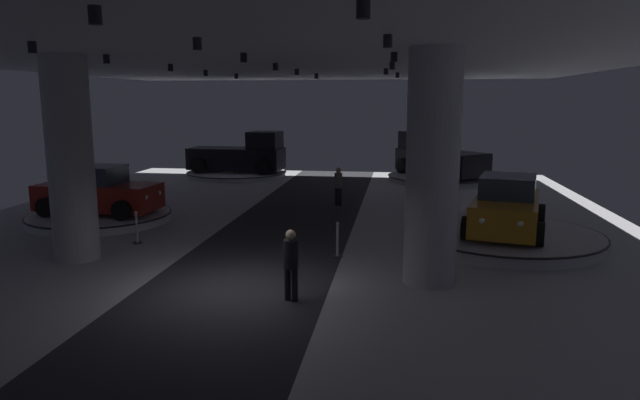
{
  "coord_description": "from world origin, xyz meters",
  "views": [
    {
      "loc": [
        3.74,
        -11.97,
        4.33
      ],
      "look_at": [
        1.43,
        4.23,
        1.4
      ],
      "focal_mm": 31.55,
      "sensor_mm": 36.0,
      "label": 1
    }
  ],
  "objects_px": {
    "column_right": "(432,169)",
    "pickup_truck_deep_right": "(437,158)",
    "visitor_walking_near": "(291,261)",
    "pickup_truck_deep_left": "(242,155)",
    "display_platform_deep_left": "(237,173)",
    "column_left": "(70,160)",
    "display_car_mid_right": "(506,207)",
    "visitor_walking_far": "(338,184)",
    "display_platform_mid_left": "(100,217)",
    "display_car_mid_left": "(98,192)",
    "display_platform_mid_right": "(505,237)",
    "display_platform_deep_right": "(440,178)"
  },
  "relations": [
    {
      "from": "pickup_truck_deep_left",
      "to": "visitor_walking_far",
      "type": "xyz_separation_m",
      "value": [
        6.45,
        -8.3,
        -0.29
      ]
    },
    {
      "from": "display_platform_deep_right",
      "to": "display_platform_mid_right",
      "type": "distance_m",
      "value": 13.67
    },
    {
      "from": "column_right",
      "to": "display_platform_mid_right",
      "type": "bearing_deg",
      "value": 58.84
    },
    {
      "from": "pickup_truck_deep_left",
      "to": "display_platform_mid_left",
      "type": "bearing_deg",
      "value": -97.65
    },
    {
      "from": "pickup_truck_deep_right",
      "to": "display_platform_mid_left",
      "type": "bearing_deg",
      "value": -134.81
    },
    {
      "from": "column_left",
      "to": "display_platform_mid_left",
      "type": "xyz_separation_m",
      "value": [
        -1.89,
        4.58,
        -2.57
      ]
    },
    {
      "from": "pickup_truck_deep_left",
      "to": "display_platform_mid_right",
      "type": "bearing_deg",
      "value": -48.48
    },
    {
      "from": "column_right",
      "to": "pickup_truck_deep_right",
      "type": "height_order",
      "value": "column_right"
    },
    {
      "from": "display_platform_deep_right",
      "to": "pickup_truck_deep_left",
      "type": "xyz_separation_m",
      "value": [
        -11.15,
        0.1,
        1.05
      ]
    },
    {
      "from": "display_car_mid_right",
      "to": "display_platform_mid_left",
      "type": "bearing_deg",
      "value": 175.3
    },
    {
      "from": "column_left",
      "to": "display_car_mid_left",
      "type": "height_order",
      "value": "column_left"
    },
    {
      "from": "visitor_walking_near",
      "to": "display_car_mid_right",
      "type": "bearing_deg",
      "value": 46.64
    },
    {
      "from": "column_right",
      "to": "pickup_truck_deep_right",
      "type": "xyz_separation_m",
      "value": [
        1.26,
        17.97,
        -1.55
      ]
    },
    {
      "from": "column_right",
      "to": "visitor_walking_near",
      "type": "height_order",
      "value": "column_right"
    },
    {
      "from": "column_left",
      "to": "visitor_walking_near",
      "type": "xyz_separation_m",
      "value": [
        6.45,
        -2.39,
        -1.84
      ]
    },
    {
      "from": "display_platform_deep_left",
      "to": "display_platform_deep_right",
      "type": "bearing_deg",
      "value": -0.56
    },
    {
      "from": "pickup_truck_deep_left",
      "to": "visitor_walking_far",
      "type": "height_order",
      "value": "pickup_truck_deep_left"
    },
    {
      "from": "column_left",
      "to": "display_platform_deep_left",
      "type": "relative_size",
      "value": 0.97
    },
    {
      "from": "display_platform_deep_right",
      "to": "display_platform_deep_left",
      "type": "relative_size",
      "value": 1.0
    },
    {
      "from": "display_platform_deep_left",
      "to": "display_car_mid_left",
      "type": "xyz_separation_m",
      "value": [
        -1.4,
        -12.58,
        0.93
      ]
    },
    {
      "from": "visitor_walking_near",
      "to": "pickup_truck_deep_left",
      "type": "bearing_deg",
      "value": 108.81
    },
    {
      "from": "column_left",
      "to": "display_platform_mid_left",
      "type": "height_order",
      "value": "column_left"
    },
    {
      "from": "pickup_truck_deep_right",
      "to": "visitor_walking_near",
      "type": "relative_size",
      "value": 3.42
    },
    {
      "from": "display_car_mid_right",
      "to": "visitor_walking_near",
      "type": "relative_size",
      "value": 2.83
    },
    {
      "from": "column_right",
      "to": "display_car_mid_left",
      "type": "height_order",
      "value": "column_right"
    },
    {
      "from": "pickup_truck_deep_left",
      "to": "display_platform_mid_right",
      "type": "xyz_separation_m",
      "value": [
        12.16,
        -13.73,
        -1.0
      ]
    },
    {
      "from": "display_platform_mid_left",
      "to": "display_car_mid_right",
      "type": "bearing_deg",
      "value": -4.7
    },
    {
      "from": "visitor_walking_far",
      "to": "pickup_truck_deep_left",
      "type": "bearing_deg",
      "value": 127.88
    },
    {
      "from": "pickup_truck_deep_left",
      "to": "column_left",
      "type": "bearing_deg",
      "value": -89.31
    },
    {
      "from": "column_right",
      "to": "display_platform_mid_right",
      "type": "distance_m",
      "value": 5.41
    },
    {
      "from": "display_platform_mid_left",
      "to": "visitor_walking_near",
      "type": "relative_size",
      "value": 3.14
    },
    {
      "from": "pickup_truck_deep_left",
      "to": "visitor_walking_near",
      "type": "height_order",
      "value": "pickup_truck_deep_left"
    },
    {
      "from": "display_car_mid_left",
      "to": "visitor_walking_far",
      "type": "height_order",
      "value": "display_car_mid_left"
    },
    {
      "from": "display_platform_mid_left",
      "to": "display_car_mid_left",
      "type": "xyz_separation_m",
      "value": [
        -0.03,
        0.0,
        0.9
      ]
    },
    {
      "from": "pickup_truck_deep_right",
      "to": "display_platform_deep_left",
      "type": "height_order",
      "value": "pickup_truck_deep_right"
    },
    {
      "from": "display_platform_deep_right",
      "to": "display_car_mid_left",
      "type": "distance_m",
      "value": 17.94
    },
    {
      "from": "column_left",
      "to": "display_platform_deep_right",
      "type": "xyz_separation_m",
      "value": [
        10.94,
        17.05,
        -2.6
      ]
    },
    {
      "from": "display_platform_mid_left",
      "to": "visitor_walking_near",
      "type": "bearing_deg",
      "value": -39.88
    },
    {
      "from": "visitor_walking_far",
      "to": "display_platform_deep_right",
      "type": "bearing_deg",
      "value": 60.22
    },
    {
      "from": "column_left",
      "to": "pickup_truck_deep_right",
      "type": "distance_m",
      "value": 20.42
    },
    {
      "from": "display_platform_mid_left",
      "to": "pickup_truck_deep_left",
      "type": "bearing_deg",
      "value": 82.35
    },
    {
      "from": "display_car_mid_right",
      "to": "visitor_walking_far",
      "type": "distance_m",
      "value": 7.87
    },
    {
      "from": "pickup_truck_deep_left",
      "to": "visitor_walking_far",
      "type": "distance_m",
      "value": 10.51
    },
    {
      "from": "pickup_truck_deep_right",
      "to": "pickup_truck_deep_left",
      "type": "bearing_deg",
      "value": -179.2
    },
    {
      "from": "column_right",
      "to": "pickup_truck_deep_right",
      "type": "distance_m",
      "value": 18.08
    },
    {
      "from": "pickup_truck_deep_right",
      "to": "pickup_truck_deep_left",
      "type": "height_order",
      "value": "pickup_truck_deep_right"
    },
    {
      "from": "display_car_mid_right",
      "to": "display_platform_mid_left",
      "type": "relative_size",
      "value": 0.9
    },
    {
      "from": "display_platform_deep_left",
      "to": "display_platform_mid_right",
      "type": "height_order",
      "value": "display_platform_mid_right"
    },
    {
      "from": "display_platform_deep_left",
      "to": "pickup_truck_deep_left",
      "type": "height_order",
      "value": "pickup_truck_deep_left"
    },
    {
      "from": "display_platform_deep_left",
      "to": "display_platform_mid_right",
      "type": "relative_size",
      "value": 0.98
    }
  ]
}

